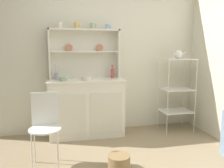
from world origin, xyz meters
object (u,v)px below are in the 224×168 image
cup_cream_0 (60,25)px  porcelain_teapot (178,54)px  hutch_shelf_unit (84,50)px  jam_bottle (112,73)px  floor_basket (119,162)px  bowl_mixing_large (63,79)px  bakers_rack (177,86)px  wire_chair (45,122)px  hutch_cabinet (87,107)px  utensil_jar (57,76)px

cup_cream_0 → porcelain_teapot: (1.84, -0.19, -0.43)m
hutch_shelf_unit → jam_bottle: bearing=-10.5°
floor_basket → bowl_mixing_large: bearing=119.1°
bakers_rack → floor_basket: 1.75m
hutch_shelf_unit → bakers_rack: 1.61m
bakers_rack → wire_chair: (-2.04, -0.76, -0.23)m
hutch_cabinet → floor_basket: size_ratio=4.53×
jam_bottle → bakers_rack: bearing=-8.4°
bakers_rack → hutch_cabinet: bearing=177.4°
utensil_jar → jam_bottle: bearing=0.6°
hutch_cabinet → hutch_shelf_unit: bearing=90.0°
wire_chair → bowl_mixing_large: bearing=84.3°
utensil_jar → porcelain_teapot: (1.91, -0.15, 0.31)m
hutch_cabinet → hutch_shelf_unit: 0.89m
hutch_cabinet → utensil_jar: 0.66m
cup_cream_0 → porcelain_teapot: 1.90m
floor_basket → porcelain_teapot: porcelain_teapot is taller
floor_basket → bowl_mixing_large: size_ratio=1.95×
hutch_cabinet → floor_basket: hutch_cabinet is taller
wire_chair → cup_cream_0: bearing=89.0°
porcelain_teapot → hutch_cabinet: bearing=177.3°
hutch_cabinet → utensil_jar: (-0.43, 0.08, 0.49)m
hutch_shelf_unit → bakers_rack: bearing=-9.0°
wire_chair → cup_cream_0: (0.20, 0.95, 1.18)m
hutch_cabinet → bakers_rack: bakers_rack is taller
hutch_cabinet → cup_cream_0: (-0.36, 0.12, 1.24)m
bakers_rack → bowl_mixing_large: 1.82m
bowl_mixing_large → floor_basket: bearing=-60.9°
hutch_cabinet → hutch_shelf_unit: hutch_shelf_unit is taller
hutch_cabinet → wire_chair: hutch_cabinet is taller
hutch_cabinet → utensil_jar: bearing=169.7°
cup_cream_0 → bakers_rack: bearing=-5.9°
bowl_mixing_large → cup_cream_0: bearing=97.0°
hutch_shelf_unit → jam_bottle: size_ratio=5.29×
bowl_mixing_large → utensil_jar: bearing=121.1°
wire_chair → floor_basket: 0.96m
hutch_cabinet → wire_chair: 1.01m
hutch_shelf_unit → jam_bottle: hutch_shelf_unit is taller
bakers_rack → cup_cream_0: bearing=174.1°
bakers_rack → jam_bottle: size_ratio=5.80×
hutch_cabinet → jam_bottle: jam_bottle is taller
floor_basket → porcelain_teapot: size_ratio=1.12×
bowl_mixing_large → utensil_jar: utensil_jar is taller
hutch_shelf_unit → jam_bottle: (0.43, -0.08, -0.36)m
cup_cream_0 → jam_bottle: cup_cream_0 is taller
bakers_rack → hutch_shelf_unit: bearing=171.0°
utensil_jar → hutch_cabinet: bearing=-10.3°
wire_chair → utensil_jar: utensil_jar is taller
floor_basket → porcelain_teapot: (1.24, 1.04, 1.18)m
cup_cream_0 → jam_bottle: bearing=-2.6°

